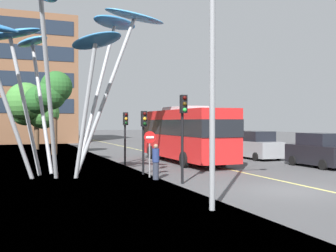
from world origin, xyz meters
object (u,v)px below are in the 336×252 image
leaf_sculpture (62,38)px  car_parked_far (257,146)px  car_parked_mid (320,151)px  pedestrian (156,162)px  no_entry_sign (150,146)px  traffic_light_kerb_far (144,128)px  street_lamp (222,31)px  red_bus (185,132)px  traffic_light_kerb_near (183,120)px  traffic_light_island_mid (125,127)px

leaf_sculpture → car_parked_far: bearing=15.8°
car_parked_mid → pedestrian: bearing=-172.2°
car_parked_far → no_entry_sign: bearing=-147.5°
traffic_light_kerb_far → pedestrian: 2.44m
leaf_sculpture → car_parked_mid: 16.37m
street_lamp → pedestrian: size_ratio=5.25×
street_lamp → pedestrian: 8.47m
car_parked_far → traffic_light_kerb_far: bearing=-151.8°
red_bus → no_entry_sign: red_bus is taller
car_parked_mid → no_entry_sign: size_ratio=1.89×
traffic_light_kerb_near → car_parked_mid: traffic_light_kerb_near is taller
traffic_light_kerb_near → no_entry_sign: (-0.69, 2.57, -1.31)m
leaf_sculpture → street_lamp: size_ratio=1.27×
traffic_light_island_mid → no_entry_sign: size_ratio=1.46×
traffic_light_island_mid → car_parked_mid: size_ratio=0.77×
car_parked_mid → traffic_light_island_mid: bearing=155.2°
traffic_light_kerb_far → pedestrian: bearing=-90.1°
car_parked_far → no_entry_sign: 12.60m
traffic_light_kerb_far → car_parked_far: traffic_light_kerb_far is taller
car_parked_far → street_lamp: street_lamp is taller
street_lamp → pedestrian: bearing=87.9°
traffic_light_kerb_far → street_lamp: (-0.26, -8.91, 3.18)m
street_lamp → no_entry_sign: size_ratio=3.90×
traffic_light_kerb_near → no_entry_sign: size_ratio=1.72×
leaf_sculpture → traffic_light_kerb_near: (4.60, -5.23, -4.26)m
traffic_light_kerb_far → car_parked_mid: (11.10, -0.35, -1.44)m
red_bus → traffic_light_kerb_near: traffic_light_kerb_near is taller
leaf_sculpture → car_parked_far: leaf_sculpture is taller
red_bus → car_parked_mid: (6.52, -5.57, -1.09)m
car_parked_mid → car_parked_far: car_parked_mid is taller
car_parked_mid → leaf_sculpture: bearing=172.7°
car_parked_far → no_entry_sign: (-10.62, -6.76, 0.57)m
traffic_light_kerb_far → traffic_light_island_mid: bearing=86.6°
traffic_light_kerb_near → car_parked_far: traffic_light_kerb_near is taller
traffic_light_kerb_far → street_lamp: street_lamp is taller
traffic_light_kerb_far → street_lamp: bearing=-91.7°
traffic_light_island_mid → pedestrian: (-0.28, -6.53, -1.57)m
red_bus → traffic_light_kerb_near: bearing=-113.9°
car_parked_far → car_parked_mid: bearing=-84.9°
traffic_light_kerb_near → car_parked_mid: size_ratio=0.91×
pedestrian → red_bus: bearing=57.2°
red_bus → leaf_sculpture: 10.57m
traffic_light_island_mid → car_parked_mid: (10.83, -5.00, -1.46)m
traffic_light_kerb_near → car_parked_far: bearing=43.2°
traffic_light_island_mid → traffic_light_kerb_far: bearing=-93.4°
no_entry_sign → traffic_light_island_mid: bearing=86.8°
street_lamp → no_entry_sign: 8.80m
red_bus → traffic_light_kerb_far: red_bus is taller
traffic_light_kerb_far → traffic_light_island_mid: traffic_light_island_mid is taller
leaf_sculpture → no_entry_sign: leaf_sculpture is taller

